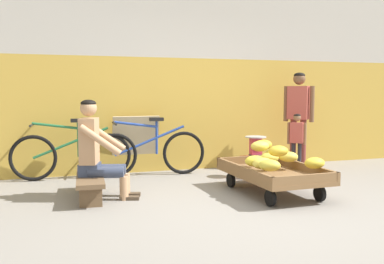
% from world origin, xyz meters
% --- Properties ---
extents(ground_plane, '(80.00, 80.00, 0.00)m').
position_xyz_m(ground_plane, '(0.00, 0.00, 0.00)').
color(ground_plane, gray).
extents(back_wall, '(16.00, 0.30, 3.21)m').
position_xyz_m(back_wall, '(0.00, 2.75, 1.61)').
color(back_wall, gold).
rests_on(back_wall, ground).
extents(banana_cart, '(0.88, 1.47, 0.36)m').
position_xyz_m(banana_cart, '(0.53, 0.70, 0.24)').
color(banana_cart, brown).
rests_on(banana_cart, ground).
extents(banana_pile, '(0.83, 1.09, 0.26)m').
position_xyz_m(banana_pile, '(0.53, 0.68, 0.46)').
color(banana_pile, gold).
rests_on(banana_pile, banana_cart).
extents(low_bench, '(0.38, 1.12, 0.27)m').
position_xyz_m(low_bench, '(-1.59, 1.14, 0.20)').
color(low_bench, brown).
rests_on(low_bench, ground).
extents(vendor_seated, '(0.73, 0.59, 1.14)m').
position_xyz_m(vendor_seated, '(-1.50, 1.12, 0.57)').
color(vendor_seated, tan).
rests_on(vendor_seated, ground).
extents(plastic_crate, '(0.36, 0.28, 0.30)m').
position_xyz_m(plastic_crate, '(0.80, 1.70, 0.15)').
color(plastic_crate, red).
rests_on(plastic_crate, ground).
extents(weighing_scale, '(0.30, 0.30, 0.29)m').
position_xyz_m(weighing_scale, '(0.80, 1.69, 0.45)').
color(weighing_scale, '#28282D').
rests_on(weighing_scale, plastic_crate).
extents(bicycle_near_left, '(1.66, 0.48, 0.86)m').
position_xyz_m(bicycle_near_left, '(-1.74, 2.35, 0.35)').
color(bicycle_near_left, black).
rests_on(bicycle_near_left, ground).
extents(bicycle_far_left, '(1.66, 0.48, 0.86)m').
position_xyz_m(bicycle_far_left, '(-0.63, 2.27, 0.35)').
color(bicycle_far_left, black).
rests_on(bicycle_far_left, ground).
extents(sign_board, '(0.70, 0.26, 0.87)m').
position_xyz_m(sign_board, '(-0.79, 2.57, 0.43)').
color(sign_board, '#C6B289').
rests_on(sign_board, ground).
extents(customer_adult, '(0.36, 0.39, 1.53)m').
position_xyz_m(customer_adult, '(1.73, 2.08, 0.95)').
color(customer_adult, brown).
rests_on(customer_adult, ground).
extents(customer_child, '(0.22, 0.21, 0.90)m').
position_xyz_m(customer_child, '(1.50, 1.75, 0.56)').
color(customer_child, '#232328').
rests_on(customer_child, ground).
extents(shopping_bag, '(0.18, 0.12, 0.24)m').
position_xyz_m(shopping_bag, '(1.07, 1.20, 0.12)').
color(shopping_bag, '#D13D4C').
rests_on(shopping_bag, ground).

